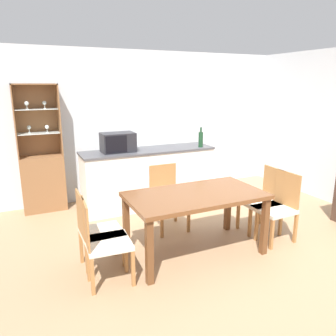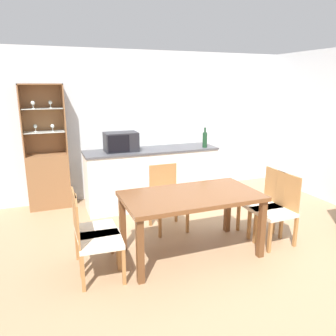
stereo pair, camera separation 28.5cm
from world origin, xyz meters
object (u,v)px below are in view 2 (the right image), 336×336
(dining_chair_side_left_far, at_px, (92,229))
(dining_chair_side_right_far, at_px, (264,203))
(microwave, at_px, (121,142))
(dining_chair_head_far, at_px, (167,198))
(display_cabinet, at_px, (48,171))
(dining_chair_side_right_near, at_px, (276,210))
(dining_chair_side_left_near, at_px, (95,239))
(wine_bottle, at_px, (205,139))
(dining_table, at_px, (191,201))

(dining_chair_side_left_far, height_order, dining_chair_side_right_far, same)
(dining_chair_side_left_far, relative_size, microwave, 1.74)
(dining_chair_side_right_far, xyz_separation_m, dining_chair_head_far, (-1.13, 0.64, 0.00))
(display_cabinet, height_order, dining_chair_side_right_far, display_cabinet)
(dining_chair_side_right_near, bearing_deg, microwave, 37.31)
(dining_chair_side_right_far, distance_m, dining_chair_side_left_near, 2.28)
(display_cabinet, distance_m, dining_chair_head_far, 2.11)
(display_cabinet, xyz_separation_m, dining_chair_side_right_near, (2.64, -2.37, -0.16))
(display_cabinet, bearing_deg, dining_chair_side_left_near, -80.97)
(dining_chair_side_right_near, height_order, wine_bottle, wine_bottle)
(dining_table, height_order, dining_chair_side_right_near, dining_chair_side_right_near)
(dining_table, height_order, wine_bottle, wine_bottle)
(dining_chair_side_right_near, distance_m, wine_bottle, 1.81)
(display_cabinet, bearing_deg, dining_chair_head_far, -44.28)
(dining_table, xyz_separation_m, dining_chair_side_left_near, (-1.13, -0.13, -0.22))
(dining_table, bearing_deg, dining_chair_side_left_far, 173.42)
(dining_table, distance_m, dining_chair_side_right_near, 1.16)
(dining_chair_side_right_far, relative_size, wine_bottle, 2.67)
(microwave, bearing_deg, wine_bottle, -7.75)
(dining_table, height_order, dining_chair_side_right_far, dining_chair_side_right_far)
(dining_chair_side_right_near, height_order, microwave, microwave)
(display_cabinet, distance_m, dining_chair_side_right_far, 3.39)
(dining_table, height_order, microwave, microwave)
(display_cabinet, bearing_deg, dining_chair_side_right_near, -41.97)
(dining_chair_side_left_near, bearing_deg, dining_chair_side_right_near, 93.76)
(display_cabinet, distance_m, wine_bottle, 2.62)
(dining_table, xyz_separation_m, dining_chair_side_left_far, (-1.13, 0.13, -0.22))
(dining_chair_side_right_near, relative_size, wine_bottle, 2.67)
(display_cabinet, xyz_separation_m, dining_table, (1.51, -2.24, 0.06))
(dining_chair_side_right_near, bearing_deg, dining_chair_side_left_near, 87.78)
(dining_chair_head_far, xyz_separation_m, wine_bottle, (0.97, 0.77, 0.65))
(dining_chair_side_right_far, relative_size, dining_chair_head_far, 1.00)
(wine_bottle, bearing_deg, dining_chair_side_right_near, -84.42)
(dining_chair_head_far, bearing_deg, display_cabinet, -44.60)
(wine_bottle, bearing_deg, dining_chair_head_far, -141.36)
(display_cabinet, relative_size, dining_chair_side_right_near, 2.24)
(dining_table, relative_size, microwave, 3.11)
(dining_table, bearing_deg, dining_chair_side_right_near, -6.49)
(dining_chair_side_left_far, distance_m, wine_bottle, 2.61)
(dining_chair_side_left_near, height_order, wine_bottle, wine_bottle)
(dining_chair_side_left_near, bearing_deg, dining_chair_head_far, 132.37)
(dining_chair_side_left_far, xyz_separation_m, dining_chair_side_right_near, (2.26, -0.26, 0.00))
(dining_chair_side_left_near, bearing_deg, dining_table, 100.22)
(dining_table, bearing_deg, wine_bottle, 58.01)
(dining_chair_side_left_near, distance_m, wine_bottle, 2.76)
(display_cabinet, xyz_separation_m, microwave, (1.10, -0.51, 0.50))
(dining_table, bearing_deg, dining_chair_side_right_far, 6.55)
(display_cabinet, distance_m, dining_chair_side_left_near, 2.41)
(dining_chair_side_right_near, relative_size, dining_chair_side_left_near, 1.00)
(dining_chair_side_right_far, height_order, dining_chair_side_left_near, same)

